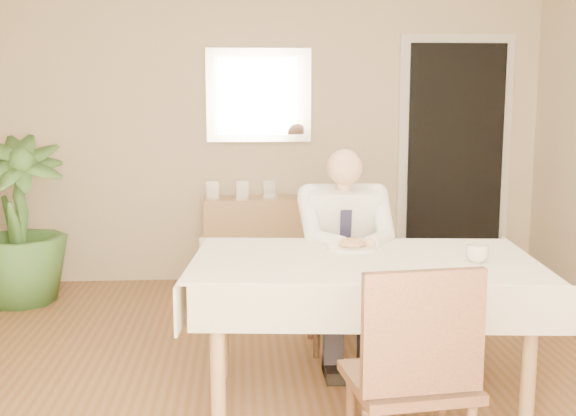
{
  "coord_description": "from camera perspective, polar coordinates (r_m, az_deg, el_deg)",
  "views": [
    {
      "loc": [
        -0.25,
        -3.51,
        1.57
      ],
      "look_at": [
        0.0,
        0.35,
        0.95
      ],
      "focal_mm": 45.0,
      "sensor_mm": 36.0,
      "label": 1
    }
  ],
  "objects": [
    {
      "name": "room",
      "position": [
        3.53,
        0.37,
        4.72
      ],
      "size": [
        5.0,
        5.02,
        2.6
      ],
      "color": "brown",
      "rests_on": "ground"
    },
    {
      "name": "window",
      "position": [
        1.08,
        9.89,
        2.71
      ],
      "size": [
        1.34,
        0.04,
        1.44
      ],
      "color": "silver",
      "rests_on": "room"
    },
    {
      "name": "doorway",
      "position": [
        6.27,
        13.02,
        3.63
      ],
      "size": [
        0.96,
        0.07,
        2.1
      ],
      "color": "silver",
      "rests_on": "ground"
    },
    {
      "name": "mirror",
      "position": [
        5.98,
        -2.33,
        8.89
      ],
      "size": [
        0.86,
        0.04,
        0.76
      ],
      "color": "silver",
      "rests_on": "room"
    },
    {
      "name": "dining_table",
      "position": [
        3.65,
        5.97,
        -5.26
      ],
      "size": [
        1.8,
        1.16,
        0.75
      ],
      "rotation": [
        0.0,
        0.0,
        -0.09
      ],
      "color": "#A6814C",
      "rests_on": "ground"
    },
    {
      "name": "chair_far",
      "position": [
        4.53,
        4.07,
        -5.07
      ],
      "size": [
        0.42,
        0.42,
        0.83
      ],
      "rotation": [
        0.0,
        0.0,
        0.06
      ],
      "color": "#48301F",
      "rests_on": "ground"
    },
    {
      "name": "chair_near",
      "position": [
        2.8,
        9.93,
        -12.56
      ],
      "size": [
        0.5,
        0.5,
        0.96
      ],
      "rotation": [
        0.0,
        0.0,
        0.13
      ],
      "color": "#48301F",
      "rests_on": "ground"
    },
    {
      "name": "seated_man",
      "position": [
        4.21,
        4.62,
        -2.97
      ],
      "size": [
        0.48,
        0.72,
        1.24
      ],
      "color": "white",
      "rests_on": "ground"
    },
    {
      "name": "plate",
      "position": [
        3.83,
        5.06,
        -3.13
      ],
      "size": [
        0.26,
        0.26,
        0.02
      ],
      "primitive_type": "cylinder",
      "color": "white",
      "rests_on": "dining_table"
    },
    {
      "name": "food",
      "position": [
        3.82,
        5.06,
        -2.81
      ],
      "size": [
        0.14,
        0.14,
        0.06
      ],
      "primitive_type": "ellipsoid",
      "color": "#986F46",
      "rests_on": "dining_table"
    },
    {
      "name": "knife",
      "position": [
        3.77,
        5.8,
        -3.06
      ],
      "size": [
        0.01,
        0.13,
        0.01
      ],
      "primitive_type": "cylinder",
      "rotation": [
        1.57,
        0.0,
        0.0
      ],
      "color": "silver",
      "rests_on": "dining_table"
    },
    {
      "name": "fork",
      "position": [
        3.76,
        4.6,
        -3.08
      ],
      "size": [
        0.01,
        0.13,
        0.01
      ],
      "primitive_type": "cylinder",
      "rotation": [
        1.57,
        0.0,
        0.0
      ],
      "color": "silver",
      "rests_on": "dining_table"
    },
    {
      "name": "coffee_mug",
      "position": [
        3.63,
        14.73,
        -3.51
      ],
      "size": [
        0.12,
        0.12,
        0.09
      ],
      "primitive_type": "imported",
      "rotation": [
        0.0,
        0.0,
        -0.16
      ],
      "color": "white",
      "rests_on": "dining_table"
    },
    {
      "name": "sideboard",
      "position": [
        5.96,
        -2.22,
        -2.63
      ],
      "size": [
        0.91,
        0.32,
        0.72
      ],
      "primitive_type": "cube",
      "rotation": [
        0.0,
        0.0,
        -0.02
      ],
      "color": "#A6814C",
      "rests_on": "ground"
    },
    {
      "name": "photo_frame_left",
      "position": [
        5.89,
        -5.98,
        1.45
      ],
      "size": [
        0.1,
        0.02,
        0.14
      ],
      "primitive_type": "cube",
      "color": "silver",
      "rests_on": "sideboard"
    },
    {
      "name": "photo_frame_center",
      "position": [
        5.91,
        -3.63,
        1.51
      ],
      "size": [
        0.1,
        0.02,
        0.14
      ],
      "primitive_type": "cube",
      "color": "silver",
      "rests_on": "sideboard"
    },
    {
      "name": "photo_frame_right",
      "position": [
        5.91,
        -1.48,
        1.52
      ],
      "size": [
        0.1,
        0.02,
        0.14
      ],
      "primitive_type": "cube",
      "color": "silver",
      "rests_on": "sideboard"
    },
    {
      "name": "potted_palm",
      "position": [
        5.74,
        -20.58,
        -0.94
      ],
      "size": [
        0.9,
        0.9,
        1.26
      ],
      "primitive_type": "imported",
      "rotation": [
        0.0,
        0.0,
        0.34
      ],
      "color": "#366028",
      "rests_on": "ground"
    }
  ]
}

